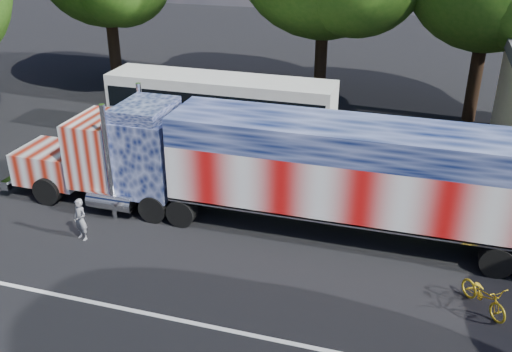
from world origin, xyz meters
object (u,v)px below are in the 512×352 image
(semi_truck, at_px, (291,169))
(coach_bus, at_px, (220,109))
(woman, at_px, (80,219))
(bicycle, at_px, (484,296))

(semi_truck, distance_m, coach_bus, 8.94)
(semi_truck, bearing_deg, woman, -156.11)
(semi_truck, xyz_separation_m, bicycle, (6.54, -3.05, -1.83))
(bicycle, bearing_deg, woman, 142.20)
(semi_truck, bearing_deg, bicycle, -25.01)
(coach_bus, height_order, bicycle, coach_bus)
(coach_bus, distance_m, bicycle, 15.69)
(woman, distance_m, bicycle, 13.37)
(coach_bus, relative_size, woman, 7.18)
(woman, relative_size, bicycle, 0.85)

